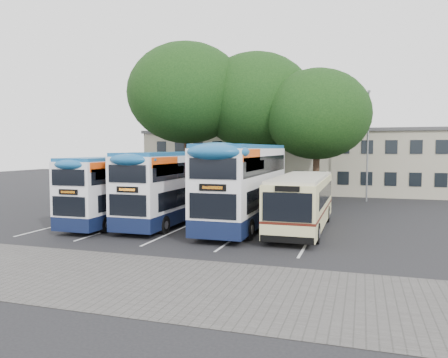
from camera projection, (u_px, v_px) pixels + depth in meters
name	position (u px, v px, depth m)	size (l,w,h in m)	color
ground	(224.00, 250.00, 18.79)	(120.00, 120.00, 0.00)	black
paving_strip	(122.00, 279.00, 14.63)	(40.00, 6.00, 0.01)	#595654
bay_lines	(187.00, 226.00, 24.67)	(14.12, 11.00, 0.01)	silver
depot_building	(304.00, 160.00, 44.23)	(32.40, 8.40, 6.20)	#B4B091
lamp_post	(368.00, 140.00, 35.61)	(0.25, 1.05, 9.06)	gray
tree_left	(187.00, 94.00, 36.07)	(9.77, 9.77, 13.07)	black
tree_mid	(256.00, 102.00, 36.19)	(9.46, 9.46, 12.29)	black
tree_right	(317.00, 114.00, 33.34)	(8.14, 8.14, 10.44)	black
bus_dd_left	(120.00, 186.00, 25.68)	(2.26, 9.32, 3.88)	#0F1839
bus_dd_mid	(171.00, 184.00, 25.58)	(2.42, 9.97, 4.15)	#0F1839
bus_dd_right	(245.00, 181.00, 24.43)	(2.66, 10.97, 4.57)	#0F1839
bus_single	(302.00, 199.00, 23.43)	(2.49, 9.77, 2.91)	beige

